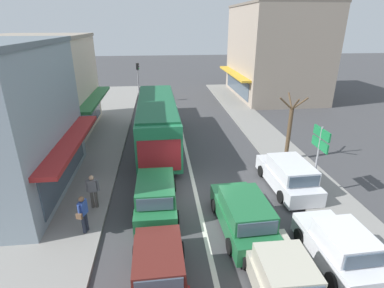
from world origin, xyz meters
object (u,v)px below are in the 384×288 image
at_px(wagon_queue_gap_filler, 156,194).
at_px(parked_wagon_kerb_second, 288,175).
at_px(parked_hatchback_kerb_front, 339,248).
at_px(pedestrian_browsing_midblock, 93,189).
at_px(street_tree_right, 289,130).
at_px(directional_road_sign, 320,145).
at_px(wagon_queue_far_back, 243,215).
at_px(pedestrian_with_handbag_near, 83,212).
at_px(sedan_adjacent_lane_trail, 283,280).
at_px(hatchback_adjacent_lane_lead, 159,269).
at_px(traffic_light_downstreet, 138,76).
at_px(city_bus, 157,119).

height_order(wagon_queue_gap_filler, parked_wagon_kerb_second, same).
bearing_deg(parked_wagon_kerb_second, parked_hatchback_kerb_front, -93.91).
height_order(parked_wagon_kerb_second, pedestrian_browsing_midblock, pedestrian_browsing_midblock).
relative_size(street_tree_right, pedestrian_browsing_midblock, 2.56).
relative_size(directional_road_sign, street_tree_right, 0.86).
distance_m(parked_wagon_kerb_second, directional_road_sign, 2.32).
distance_m(wagon_queue_gap_filler, wagon_queue_far_back, 4.06).
bearing_deg(parked_wagon_kerb_second, pedestrian_with_handbag_near, -164.54).
bearing_deg(sedan_adjacent_lane_trail, hatchback_adjacent_lane_lead, 167.84).
distance_m(hatchback_adjacent_lane_lead, wagon_queue_far_back, 4.26).
xyz_separation_m(parked_wagon_kerb_second, pedestrian_with_handbag_near, (-9.60, -2.65, 0.32)).
xyz_separation_m(street_tree_right, pedestrian_browsing_midblock, (-10.81, -4.13, -0.97)).
bearing_deg(pedestrian_browsing_midblock, street_tree_right, 20.89).
xyz_separation_m(wagon_queue_gap_filler, directional_road_sign, (7.71, 0.33, 1.96)).
bearing_deg(hatchback_adjacent_lane_lead, pedestrian_with_handbag_near, 135.42).
distance_m(traffic_light_downstreet, pedestrian_browsing_midblock, 19.92).
distance_m(parked_hatchback_kerb_front, pedestrian_browsing_midblock, 10.18).
relative_size(parked_wagon_kerb_second, pedestrian_browsing_midblock, 2.79).
xyz_separation_m(hatchback_adjacent_lane_lead, parked_hatchback_kerb_front, (6.29, 0.29, 0.00)).
distance_m(wagon_queue_far_back, street_tree_right, 7.81).
bearing_deg(hatchback_adjacent_lane_lead, street_tree_right, 47.99).
bearing_deg(city_bus, traffic_light_downstreet, 99.02).
xyz_separation_m(hatchback_adjacent_lane_lead, traffic_light_downstreet, (-1.91, 24.47, 2.15)).
relative_size(traffic_light_downstreet, pedestrian_browsing_midblock, 2.58).
bearing_deg(pedestrian_with_handbag_near, sedan_adjacent_lane_trail, -28.90).
distance_m(parked_hatchback_kerb_front, traffic_light_downstreet, 25.62).
bearing_deg(pedestrian_browsing_midblock, parked_hatchback_kerb_front, -25.38).
xyz_separation_m(city_bus, pedestrian_with_handbag_near, (-2.97, -9.41, -0.81)).
bearing_deg(wagon_queue_gap_filler, traffic_light_downstreet, 95.14).
height_order(wagon_queue_gap_filler, directional_road_sign, directional_road_sign).
distance_m(street_tree_right, pedestrian_with_handbag_near, 12.38).
xyz_separation_m(sedan_adjacent_lane_trail, directional_road_sign, (3.80, 5.59, 2.04)).
relative_size(city_bus, parked_hatchback_kerb_front, 2.90).
bearing_deg(wagon_queue_far_back, hatchback_adjacent_lane_lead, -144.15).
xyz_separation_m(city_bus, sedan_adjacent_lane_trail, (3.78, -13.13, -1.22)).
xyz_separation_m(city_bus, traffic_light_downstreet, (-1.93, 12.16, 0.97)).
relative_size(wagon_queue_far_back, pedestrian_with_handbag_near, 2.80).
xyz_separation_m(sedan_adjacent_lane_trail, hatchback_adjacent_lane_lead, (-3.80, 0.82, 0.05)).
relative_size(city_bus, sedan_adjacent_lane_trail, 2.58).
xyz_separation_m(sedan_adjacent_lane_trail, pedestrian_browsing_midblock, (-6.70, 5.47, 0.40)).
bearing_deg(wagon_queue_far_back, directional_road_sign, 28.76).
xyz_separation_m(traffic_light_downstreet, directional_road_sign, (9.51, -19.70, -0.15)).
xyz_separation_m(traffic_light_downstreet, pedestrian_browsing_midblock, (-1.00, -19.82, -1.79)).
distance_m(wagon_queue_far_back, parked_hatchback_kerb_front, 3.59).
xyz_separation_m(wagon_queue_gap_filler, pedestrian_with_handbag_near, (-2.84, -1.54, 0.32)).
distance_m(wagon_queue_gap_filler, parked_hatchback_kerb_front, 7.62).
bearing_deg(wagon_queue_gap_filler, wagon_queue_far_back, -28.76).
distance_m(city_bus, sedan_adjacent_lane_trail, 13.72).
height_order(hatchback_adjacent_lane_lead, pedestrian_browsing_midblock, pedestrian_browsing_midblock).
distance_m(sedan_adjacent_lane_trail, street_tree_right, 10.53).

